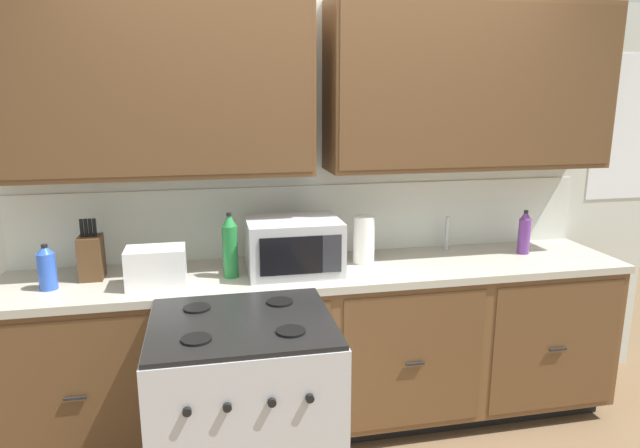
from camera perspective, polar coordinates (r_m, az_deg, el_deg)
The scene contains 11 objects.
wall_unit at distance 3.06m, azimuth -0.26°, elevation 9.21°, with size 4.48×0.40×2.38m.
counter_run at distance 3.17m, azimuth 0.48°, elevation -12.40°, with size 3.31×0.64×0.94m.
stove_range at distance 2.57m, azimuth -7.65°, elevation -19.40°, with size 0.76×0.68×0.95m.
microwave at distance 2.90m, azimuth -2.72°, elevation -2.24°, with size 0.48×0.37×0.28m.
toaster at distance 2.81m, azimuth -16.39°, elevation -4.22°, with size 0.28×0.18×0.19m.
knife_block at distance 3.02m, azimuth -22.30°, elevation -3.09°, with size 0.11×0.14×0.31m.
sink_faucet at distance 3.41m, azimuth 12.83°, elevation -0.92°, with size 0.02×0.02×0.20m, color #B2B5BA.
paper_towel_roll at distance 3.07m, azimuth 4.50°, elevation -1.62°, with size 0.12×0.12×0.26m, color white.
bottle_blue at distance 2.95m, azimuth -26.11°, elevation -4.00°, with size 0.08×0.08×0.22m.
bottle_green at distance 2.84m, azimuth -9.16°, elevation -2.23°, with size 0.08×0.08×0.33m.
bottle_violet at distance 3.45m, azimuth 20.12°, elevation -0.82°, with size 0.07×0.07×0.26m.
Camera 1 is at (-0.60, -2.49, 1.85)m, focal length 31.37 mm.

